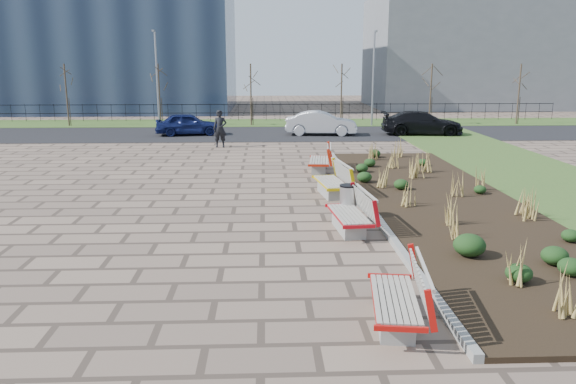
{
  "coord_description": "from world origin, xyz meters",
  "views": [
    {
      "loc": [
        0.93,
        -11.06,
        4.18
      ],
      "look_at": [
        1.5,
        3.0,
        0.9
      ],
      "focal_mm": 35.0,
      "sensor_mm": 36.0,
      "label": 1
    }
  ],
  "objects_px": {
    "lamp_west": "(157,80)",
    "car_blue": "(188,124)",
    "bench_d": "(319,159)",
    "car_black": "(422,123)",
    "bench_b": "(349,212)",
    "car_silver": "(321,123)",
    "bench_c": "(331,180)",
    "litter_bin": "(348,203)",
    "bench_a": "(395,295)",
    "lamp_east": "(373,79)",
    "pedestrian": "(220,129)"
  },
  "relations": [
    {
      "from": "bench_c",
      "to": "bench_b",
      "type": "bearing_deg",
      "value": -97.73
    },
    {
      "from": "bench_b",
      "to": "bench_c",
      "type": "distance_m",
      "value": 3.88
    },
    {
      "from": "pedestrian",
      "to": "lamp_east",
      "type": "bearing_deg",
      "value": 46.38
    },
    {
      "from": "bench_b",
      "to": "car_black",
      "type": "height_order",
      "value": "car_black"
    },
    {
      "from": "litter_bin",
      "to": "lamp_east",
      "type": "xyz_separation_m",
      "value": [
        4.87,
        22.55,
        2.56
      ]
    },
    {
      "from": "pedestrian",
      "to": "lamp_west",
      "type": "distance_m",
      "value": 10.47
    },
    {
      "from": "bench_d",
      "to": "car_black",
      "type": "relative_size",
      "value": 0.45
    },
    {
      "from": "bench_b",
      "to": "lamp_west",
      "type": "distance_m",
      "value": 25.35
    },
    {
      "from": "bench_c",
      "to": "litter_bin",
      "type": "height_order",
      "value": "bench_c"
    },
    {
      "from": "bench_b",
      "to": "litter_bin",
      "type": "xyz_separation_m",
      "value": [
        0.13,
        1.01,
        -0.02
      ]
    },
    {
      "from": "bench_b",
      "to": "car_black",
      "type": "xyz_separation_m",
      "value": [
        7.01,
        18.72,
        0.2
      ]
    },
    {
      "from": "litter_bin",
      "to": "bench_d",
      "type": "bearing_deg",
      "value": 91.11
    },
    {
      "from": "car_silver",
      "to": "car_black",
      "type": "distance_m",
      "value": 5.85
    },
    {
      "from": "bench_d",
      "to": "bench_c",
      "type": "bearing_deg",
      "value": -83.54
    },
    {
      "from": "car_black",
      "to": "lamp_west",
      "type": "xyz_separation_m",
      "value": [
        -16.01,
        4.84,
        2.34
      ]
    },
    {
      "from": "bench_b",
      "to": "car_silver",
      "type": "height_order",
      "value": "car_silver"
    },
    {
      "from": "car_silver",
      "to": "car_black",
      "type": "relative_size",
      "value": 0.88
    },
    {
      "from": "bench_d",
      "to": "lamp_east",
      "type": "distance_m",
      "value": 16.63
    },
    {
      "from": "bench_a",
      "to": "litter_bin",
      "type": "bearing_deg",
      "value": 96.54
    },
    {
      "from": "bench_b",
      "to": "car_black",
      "type": "distance_m",
      "value": 20.0
    },
    {
      "from": "bench_d",
      "to": "car_silver",
      "type": "distance_m",
      "value": 11.05
    },
    {
      "from": "bench_a",
      "to": "lamp_east",
      "type": "height_order",
      "value": "lamp_east"
    },
    {
      "from": "pedestrian",
      "to": "car_blue",
      "type": "xyz_separation_m",
      "value": [
        -2.2,
        4.7,
        -0.27
      ]
    },
    {
      "from": "pedestrian",
      "to": "car_black",
      "type": "xyz_separation_m",
      "value": [
        11.33,
        4.29,
        -0.22
      ]
    },
    {
      "from": "bench_d",
      "to": "lamp_west",
      "type": "xyz_separation_m",
      "value": [
        -9.0,
        15.66,
        2.54
      ]
    },
    {
      "from": "bench_a",
      "to": "lamp_east",
      "type": "xyz_separation_m",
      "value": [
        5.0,
        28.69,
        2.54
      ]
    },
    {
      "from": "lamp_west",
      "to": "car_blue",
      "type": "bearing_deg",
      "value": -60.73
    },
    {
      "from": "bench_c",
      "to": "lamp_east",
      "type": "distance_m",
      "value": 20.47
    },
    {
      "from": "bench_a",
      "to": "lamp_east",
      "type": "bearing_deg",
      "value": 87.9
    },
    {
      "from": "litter_bin",
      "to": "car_black",
      "type": "xyz_separation_m",
      "value": [
        6.88,
        17.71,
        0.22
      ]
    },
    {
      "from": "bench_c",
      "to": "litter_bin",
      "type": "distance_m",
      "value": 2.87
    },
    {
      "from": "bench_c",
      "to": "lamp_west",
      "type": "bearing_deg",
      "value": 106.84
    },
    {
      "from": "litter_bin",
      "to": "car_silver",
      "type": "xyz_separation_m",
      "value": [
        1.04,
        17.87,
        0.22
      ]
    },
    {
      "from": "bench_c",
      "to": "lamp_east",
      "type": "bearing_deg",
      "value": 68.02
    },
    {
      "from": "lamp_east",
      "to": "car_silver",
      "type": "bearing_deg",
      "value": -129.34
    },
    {
      "from": "car_blue",
      "to": "bench_d",
      "type": "bearing_deg",
      "value": -157.71
    },
    {
      "from": "car_silver",
      "to": "car_black",
      "type": "bearing_deg",
      "value": -85.63
    },
    {
      "from": "car_blue",
      "to": "lamp_east",
      "type": "bearing_deg",
      "value": -76.83
    },
    {
      "from": "bench_a",
      "to": "car_blue",
      "type": "relative_size",
      "value": 0.56
    },
    {
      "from": "bench_a",
      "to": "car_black",
      "type": "height_order",
      "value": "car_black"
    },
    {
      "from": "car_blue",
      "to": "bench_b",
      "type": "bearing_deg",
      "value": -169.03
    },
    {
      "from": "bench_d",
      "to": "lamp_east",
      "type": "height_order",
      "value": "lamp_east"
    },
    {
      "from": "bench_a",
      "to": "car_blue",
      "type": "bearing_deg",
      "value": 112.82
    },
    {
      "from": "bench_c",
      "to": "car_silver",
      "type": "distance_m",
      "value": 15.06
    },
    {
      "from": "bench_c",
      "to": "car_silver",
      "type": "xyz_separation_m",
      "value": [
        1.17,
        15.01,
        0.2
      ]
    },
    {
      "from": "lamp_west",
      "to": "lamp_east",
      "type": "bearing_deg",
      "value": 0.0
    },
    {
      "from": "pedestrian",
      "to": "lamp_east",
      "type": "relative_size",
      "value": 0.31
    },
    {
      "from": "car_silver",
      "to": "lamp_east",
      "type": "relative_size",
      "value": 0.69
    },
    {
      "from": "bench_d",
      "to": "car_black",
      "type": "height_order",
      "value": "car_black"
    },
    {
      "from": "bench_d",
      "to": "bench_b",
      "type": "bearing_deg",
      "value": -83.54
    }
  ]
}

